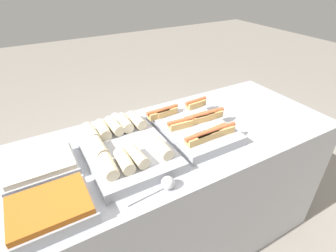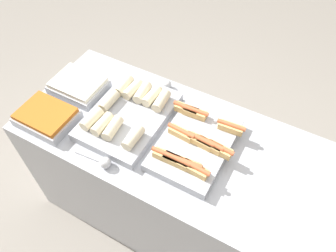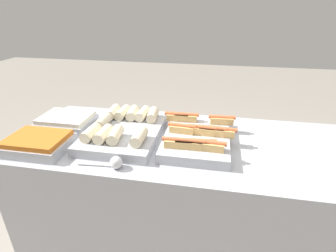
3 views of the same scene
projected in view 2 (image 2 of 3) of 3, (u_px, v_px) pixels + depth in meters
ground_plane at (178, 213)px, 2.32m from camera, size 12.00×12.00×0.00m
counter at (180, 184)px, 1.98m from camera, size 1.73×0.74×0.86m
tray_hotdogs at (195, 144)px, 1.60m from camera, size 0.39×0.48×0.10m
tray_wraps at (128, 113)px, 1.72m from camera, size 0.37×0.53×0.10m
tray_side_front at (47, 117)px, 1.71m from camera, size 0.29×0.23×0.07m
tray_side_back at (78, 86)px, 1.85m from camera, size 0.29×0.23×0.07m
serving_spoon_near at (104, 162)px, 1.54m from camera, size 0.21×0.06×0.06m
serving_spoon_far at (165, 84)px, 1.87m from camera, size 0.21×0.06×0.06m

